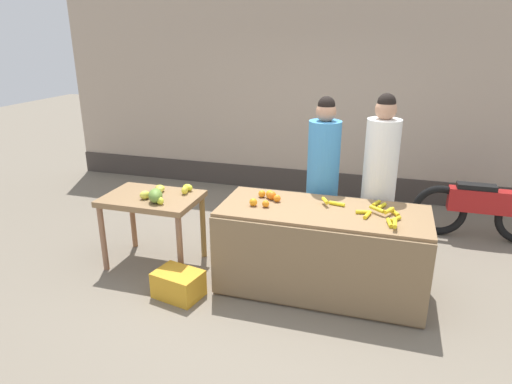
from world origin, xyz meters
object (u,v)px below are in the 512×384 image
at_px(vendor_woman_blue_shirt, 323,181).
at_px(produce_sack, 244,222).
at_px(produce_crate, 178,284).
at_px(parked_motorcycle, 482,209).
at_px(vendor_woman_white_shirt, 379,184).

height_order(vendor_woman_blue_shirt, produce_sack, vendor_woman_blue_shirt).
bearing_deg(produce_crate, parked_motorcycle, 36.98).
height_order(vendor_woman_white_shirt, produce_sack, vendor_woman_white_shirt).
bearing_deg(parked_motorcycle, produce_crate, -143.02).
height_order(parked_motorcycle, produce_crate, parked_motorcycle).
bearing_deg(vendor_woman_white_shirt, produce_crate, -146.65).
relative_size(vendor_woman_white_shirt, produce_sack, 4.02).
relative_size(vendor_woman_blue_shirt, parked_motorcycle, 1.13).
distance_m(vendor_woman_blue_shirt, produce_crate, 1.85).
xyz_separation_m(vendor_woman_blue_shirt, parked_motorcycle, (1.80, 1.04, -0.51)).
bearing_deg(produce_sack, vendor_woman_blue_shirt, -11.09).
xyz_separation_m(vendor_woman_white_shirt, produce_crate, (-1.75, -1.15, -0.81)).
xyz_separation_m(vendor_woman_blue_shirt, vendor_woman_white_shirt, (0.59, -0.04, 0.03)).
xyz_separation_m(vendor_woman_blue_shirt, produce_crate, (-1.17, -1.20, -0.78)).
xyz_separation_m(vendor_woman_white_shirt, produce_sack, (-1.54, 0.23, -0.71)).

